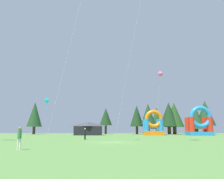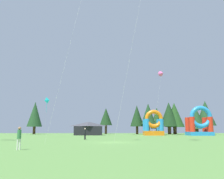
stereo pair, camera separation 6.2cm
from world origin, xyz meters
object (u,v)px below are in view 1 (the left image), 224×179
at_px(inflatable_orange_dome, 199,124).
at_px(kite_cyan_diamond, 46,101).
at_px(person_left_edge, 85,133).
at_px(inflatable_blue_arch, 153,126).
at_px(festival_tent, 88,129).
at_px(person_midfield, 19,136).
at_px(kite_pink_delta, 162,73).

bearing_deg(inflatable_orange_dome, kite_cyan_diamond, -159.49).
bearing_deg(person_left_edge, inflatable_blue_arch, -93.22).
height_order(kite_cyan_diamond, festival_tent, kite_cyan_diamond).
bearing_deg(festival_tent, inflatable_orange_dome, -5.95).
bearing_deg(person_midfield, person_left_edge, -114.14).
relative_size(person_left_edge, festival_tent, 0.25).
bearing_deg(inflatable_orange_dome, person_midfield, -125.79).
distance_m(kite_cyan_diamond, person_left_edge, 13.44).
xyz_separation_m(person_left_edge, festival_tent, (-1.48, 24.25, 0.64)).
height_order(person_left_edge, inflatable_orange_dome, inflatable_orange_dome).
relative_size(kite_cyan_diamond, kite_pink_delta, 0.49).
relative_size(person_midfield, festival_tent, 0.26).
bearing_deg(inflatable_blue_arch, person_midfield, -113.39).
distance_m(kite_cyan_diamond, inflatable_blue_arch, 26.99).
xyz_separation_m(person_left_edge, inflatable_orange_dome, (25.21, 21.47, 1.62)).
distance_m(inflatable_blue_arch, festival_tent, 15.96).
xyz_separation_m(kite_cyan_diamond, person_left_edge, (8.21, -8.97, -5.74)).
relative_size(person_left_edge, inflatable_orange_dome, 0.24).
bearing_deg(person_midfield, inflatable_orange_dome, -139.45).
bearing_deg(festival_tent, kite_pink_delta, -21.06).
distance_m(person_left_edge, inflatable_orange_dome, 33.16).
bearing_deg(person_left_edge, kite_cyan_diamond, -18.61).
height_order(inflatable_blue_arch, festival_tent, inflatable_blue_arch).
relative_size(kite_pink_delta, person_left_edge, 8.69).
bearing_deg(festival_tent, person_midfield, -92.54).
xyz_separation_m(inflatable_blue_arch, inflatable_orange_dome, (10.79, -1.49, 0.40)).
bearing_deg(kite_pink_delta, person_left_edge, -131.67).
relative_size(kite_cyan_diamond, person_left_edge, 4.27).
bearing_deg(festival_tent, inflatable_blue_arch, -4.64).
bearing_deg(person_midfield, kite_cyan_diamond, -93.52).
height_order(kite_cyan_diamond, person_midfield, kite_cyan_diamond).
relative_size(inflatable_blue_arch, inflatable_orange_dome, 0.88).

